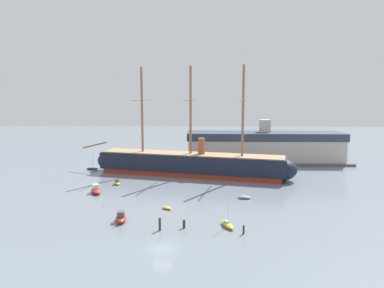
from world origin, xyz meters
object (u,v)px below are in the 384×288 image
object	(u,v)px
motorboat_alongside_bow	(117,183)
mooring_piling_right_pair	(160,224)
mooring_piling_midwater	(184,224)
mooring_piling_left_pair	(244,230)
motorboat_far_right	(280,171)
dockside_warehouse_right	(264,147)
motorboat_mid_left	(96,190)
dinghy_mid_right	(244,197)
mooring_piling_nearest	(117,223)
sailboat_far_left	(92,169)
motorboat_foreground_left	(121,218)
sailboat_foreground_right	(227,224)
seagull_in_flight	(151,120)
dinghy_near_centre	(167,208)
tall_ship	(191,164)

from	to	relation	value
motorboat_alongside_bow	mooring_piling_right_pair	bearing A→B (deg)	-64.37
mooring_piling_midwater	mooring_piling_left_pair	bearing A→B (deg)	-13.25
motorboat_far_right	dockside_warehouse_right	world-z (taller)	dockside_warehouse_right
motorboat_far_right	motorboat_mid_left	bearing A→B (deg)	-154.67
dinghy_mid_right	mooring_piling_left_pair	xyz separation A→B (m)	(-2.37, -19.11, 0.38)
motorboat_mid_left	mooring_piling_midwater	distance (m)	29.10
motorboat_mid_left	mooring_piling_right_pair	world-z (taller)	mooring_piling_right_pair
dinghy_mid_right	mooring_piling_nearest	distance (m)	28.38
motorboat_far_right	mooring_piling_left_pair	bearing A→B (deg)	-109.26
sailboat_far_left	motorboat_foreground_left	bearing A→B (deg)	-66.61
motorboat_foreground_left	mooring_piling_left_pair	distance (m)	21.31
mooring_piling_right_pair	sailboat_foreground_right	bearing A→B (deg)	9.50
sailboat_foreground_right	sailboat_far_left	bearing A→B (deg)	129.52
motorboat_mid_left	sailboat_far_left	xyz separation A→B (m)	(-8.50, 24.59, -0.30)
dinghy_mid_right	mooring_piling_midwater	distance (m)	20.65
motorboat_mid_left	seagull_in_flight	bearing A→B (deg)	6.21
mooring_piling_left_pair	motorboat_alongside_bow	bearing A→B (deg)	132.10
dinghy_near_centre	motorboat_mid_left	distance (m)	20.13
motorboat_far_right	mooring_piling_midwater	bearing A→B (deg)	-120.76
motorboat_foreground_left	seagull_in_flight	distance (m)	24.58
mooring_piling_nearest	dockside_warehouse_right	world-z (taller)	dockside_warehouse_right
motorboat_alongside_bow	mooring_piling_left_pair	size ratio (longest dim) A/B	2.40
mooring_piling_midwater	motorboat_far_right	bearing A→B (deg)	59.24
dinghy_near_centre	mooring_piling_left_pair	size ratio (longest dim) A/B	1.71
mooring_piling_left_pair	mooring_piling_midwater	distance (m)	9.80
motorboat_foreground_left	sailboat_foreground_right	size ratio (longest dim) A/B	0.88
motorboat_mid_left	dinghy_mid_right	size ratio (longest dim) A/B	1.76
motorboat_mid_left	motorboat_far_right	distance (m)	50.71
sailboat_foreground_right	sailboat_far_left	world-z (taller)	sailboat_foreground_right
tall_ship	dinghy_near_centre	distance (m)	29.53
seagull_in_flight	sailboat_foreground_right	bearing A→B (deg)	-53.32
dinghy_mid_right	mooring_piling_right_pair	bearing A→B (deg)	-131.18
motorboat_mid_left	tall_ship	bearing A→B (deg)	41.73
tall_ship	motorboat_foreground_left	bearing A→B (deg)	-107.00
motorboat_mid_left	mooring_piling_midwater	bearing A→B (deg)	-44.31
dinghy_mid_right	mooring_piling_nearest	bearing A→B (deg)	-144.58
mooring_piling_nearest	dinghy_near_centre	bearing A→B (deg)	51.05
motorboat_mid_left	motorboat_foreground_left	bearing A→B (deg)	-60.97
motorboat_mid_left	mooring_piling_midwater	xyz separation A→B (m)	(20.82, -20.33, 0.00)
mooring_piling_midwater	tall_ship	bearing A→B (deg)	90.27
mooring_piling_nearest	seagull_in_flight	bearing A→B (deg)	82.64
motorboat_mid_left	dinghy_near_centre	bearing A→B (deg)	-32.30
mooring_piling_right_pair	seagull_in_flight	xyz separation A→B (m)	(-4.59, 22.85, 15.23)
motorboat_alongside_bow	mooring_piling_left_pair	bearing A→B (deg)	-47.90
motorboat_foreground_left	mooring_piling_midwater	xyz separation A→B (m)	(11.14, -2.89, 0.04)
mooring_piling_midwater	motorboat_mid_left	bearing A→B (deg)	135.69
tall_ship	mooring_piling_left_pair	size ratio (longest dim) A/B	42.24
motorboat_foreground_left	seagull_in_flight	world-z (taller)	seagull_in_flight
mooring_piling_right_pair	dockside_warehouse_right	bearing A→B (deg)	65.50
dinghy_near_centre	dinghy_mid_right	world-z (taller)	dinghy_mid_right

